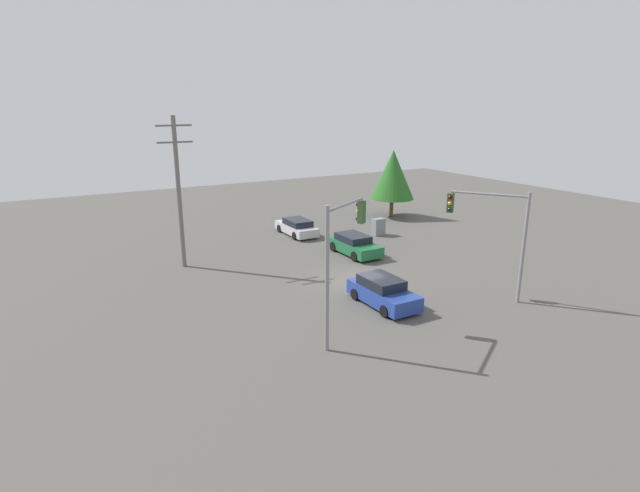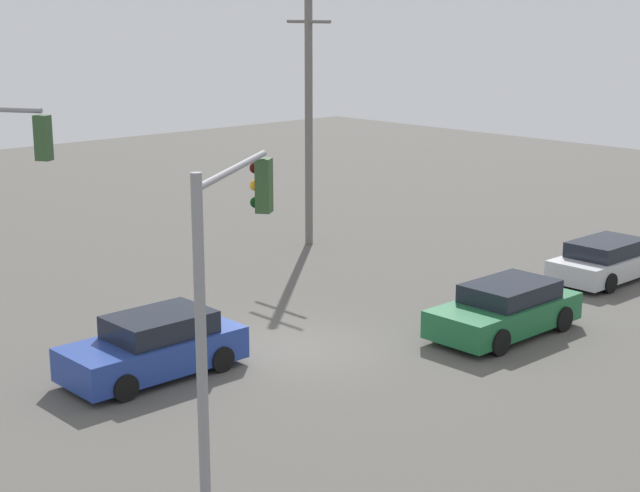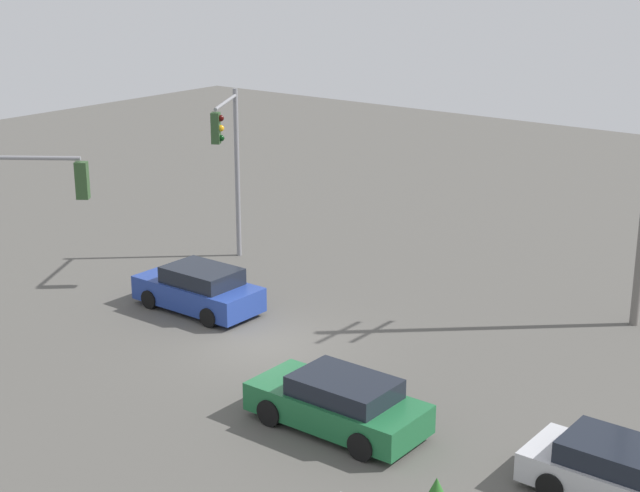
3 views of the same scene
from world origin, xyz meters
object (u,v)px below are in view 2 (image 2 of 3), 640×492
sedan_green (505,309)px  traffic_signal_cross (230,264)px  sedan_blue (155,346)px  sedan_silver (608,260)px

sedan_green → traffic_signal_cross: 11.15m
sedan_blue → traffic_signal_cross: (-5.54, 1.99, 3.41)m
sedan_green → traffic_signal_cross: bearing=99.5°
sedan_silver → sedan_green: size_ratio=1.01×
sedan_silver → sedan_blue: bearing=-100.1°
sedan_silver → sedan_blue: 15.56m
sedan_silver → sedan_blue: size_ratio=1.05×
sedan_blue → traffic_signal_cross: traffic_signal_cross is taller
sedan_silver → sedan_green: sedan_green is taller
sedan_blue → traffic_signal_cross: 6.81m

